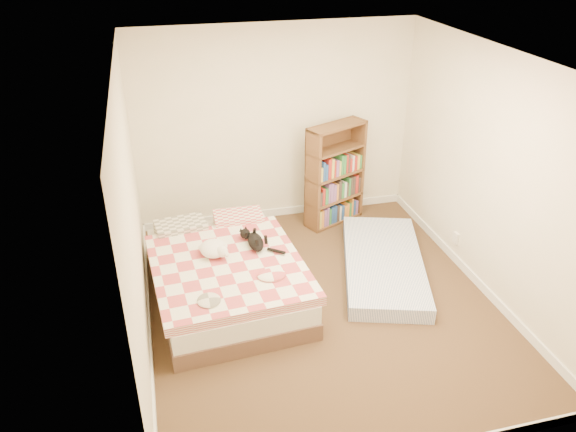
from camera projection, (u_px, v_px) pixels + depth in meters
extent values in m
cube|color=#46361E|center=(321.00, 302.00, 5.84)|extent=(3.50, 4.00, 0.01)
cube|color=white|center=(329.00, 60.00, 4.66)|extent=(3.50, 4.00, 0.01)
cube|color=beige|center=(276.00, 126.00, 6.96)|extent=(3.50, 0.01, 2.50)
cube|color=beige|center=(420.00, 329.00, 3.54)|extent=(3.50, 0.01, 2.50)
cube|color=beige|center=(132.00, 217.00, 4.87)|extent=(0.01, 4.00, 2.50)
cube|color=beige|center=(491.00, 176.00, 5.63)|extent=(0.01, 4.00, 2.50)
cube|color=white|center=(277.00, 212.00, 7.52)|extent=(3.50, 0.02, 0.10)
cube|color=white|center=(150.00, 325.00, 5.44)|extent=(0.02, 4.00, 0.10)
cube|color=white|center=(471.00, 275.00, 6.20)|extent=(0.02, 4.00, 0.10)
cube|color=white|center=(456.00, 238.00, 6.42)|extent=(0.03, 0.09, 0.13)
cube|color=brown|center=(226.00, 287.00, 5.92)|extent=(1.55, 2.10, 0.18)
cube|color=silver|center=(226.00, 272.00, 5.83)|extent=(1.52, 2.06, 0.20)
cube|color=#C64950|center=(225.00, 260.00, 5.76)|extent=(1.59, 1.75, 0.10)
cube|color=slate|center=(185.00, 227.00, 6.32)|extent=(0.58, 0.39, 0.15)
cube|color=#C64950|center=(243.00, 220.00, 6.46)|extent=(0.58, 0.39, 0.15)
cube|color=brown|center=(306.00, 178.00, 7.02)|extent=(0.15, 0.26, 1.33)
cube|color=brown|center=(363.00, 172.00, 7.18)|extent=(0.15, 0.26, 1.33)
cube|color=brown|center=(332.00, 171.00, 7.21)|extent=(0.73, 0.35, 1.33)
cube|color=brown|center=(333.00, 219.00, 7.40)|extent=(0.84, 0.57, 0.03)
cube|color=brown|center=(335.00, 174.00, 7.10)|extent=(0.84, 0.57, 0.03)
cube|color=brown|center=(337.00, 126.00, 6.80)|extent=(0.84, 0.57, 0.03)
cube|color=#6F81B9|center=(383.00, 264.00, 6.33)|extent=(1.38, 2.06, 0.17)
ellipsoid|color=black|center=(256.00, 242.00, 5.88)|extent=(0.29, 0.39, 0.12)
sphere|color=black|center=(252.00, 232.00, 6.04)|extent=(0.15, 0.15, 0.11)
cone|color=black|center=(248.00, 227.00, 6.04)|extent=(0.05, 0.05, 0.04)
cone|color=black|center=(254.00, 226.00, 6.05)|extent=(0.05, 0.05, 0.04)
cylinder|color=black|center=(269.00, 255.00, 5.71)|extent=(0.11, 0.20, 0.04)
ellipsoid|color=silver|center=(214.00, 248.00, 5.73)|extent=(0.32, 0.35, 0.15)
sphere|color=silver|center=(223.00, 251.00, 5.66)|extent=(0.14, 0.14, 0.12)
sphere|color=silver|center=(228.00, 253.00, 5.64)|extent=(0.06, 0.06, 0.05)
sphere|color=silver|center=(201.00, 249.00, 5.76)|extent=(0.08, 0.08, 0.07)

